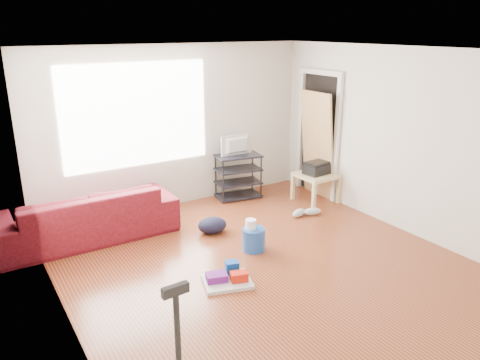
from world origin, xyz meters
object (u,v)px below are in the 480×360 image
tv_stand (238,176)px  backpack (212,232)px  sofa (90,238)px  bucket (254,250)px  cleaning_tray (228,278)px  side_table (316,178)px

tv_stand → backpack: 1.51m
sofa → backpack: size_ratio=5.77×
sofa → backpack: bearing=153.6°
bucket → backpack: 0.77m
tv_stand → cleaning_tray: tv_stand is taller
side_table → backpack: (-2.03, -0.19, -0.40)m
tv_stand → sofa: bearing=-164.1°
bucket → cleaning_tray: cleaning_tray is taller
side_table → cleaning_tray: (-2.52, -1.45, -0.34)m
side_table → sofa: bearing=171.1°
bucket → backpack: (-0.19, 0.74, 0.00)m
side_table → backpack: size_ratio=1.45×
tv_stand → side_table: size_ratio=1.36×
cleaning_tray → backpack: (0.50, 1.26, -0.06)m
cleaning_tray → sofa: bearing=116.5°
sofa → tv_stand: size_ratio=2.94×
sofa → bucket: bearing=138.7°
tv_stand → bucket: 1.99m
sofa → tv_stand: (2.55, 0.27, 0.37)m
side_table → cleaning_tray: side_table is taller
bucket → sofa: bearing=138.7°
cleaning_tray → backpack: cleaning_tray is taller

